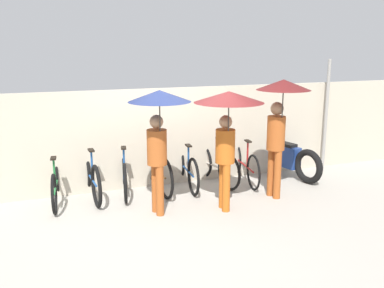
% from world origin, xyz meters
% --- Properties ---
extents(ground_plane, '(30.00, 30.00, 0.00)m').
position_xyz_m(ground_plane, '(0.00, 0.00, 0.00)').
color(ground_plane, '#9E998E').
extents(back_wall, '(12.61, 0.12, 1.90)m').
position_xyz_m(back_wall, '(0.00, 1.80, 0.95)').
color(back_wall, '#B2A893').
rests_on(back_wall, ground).
extents(parked_bicycle_0, '(0.44, 1.73, 1.02)m').
position_xyz_m(parked_bicycle_0, '(-1.81, 1.45, 0.36)').
color(parked_bicycle_0, black).
rests_on(parked_bicycle_0, ground).
extents(parked_bicycle_1, '(0.44, 1.76, 0.98)m').
position_xyz_m(parked_bicycle_1, '(-1.21, 1.50, 0.38)').
color(parked_bicycle_1, black).
rests_on(parked_bicycle_1, ground).
extents(parked_bicycle_2, '(0.47, 1.65, 1.07)m').
position_xyz_m(parked_bicycle_2, '(-0.60, 1.50, 0.37)').
color(parked_bicycle_2, black).
rests_on(parked_bicycle_2, ground).
extents(parked_bicycle_3, '(0.44, 1.80, 1.03)m').
position_xyz_m(parked_bicycle_3, '(-0.00, 1.49, 0.39)').
color(parked_bicycle_3, black).
rests_on(parked_bicycle_3, ground).
extents(parked_bicycle_4, '(0.44, 1.77, 1.05)m').
position_xyz_m(parked_bicycle_4, '(0.61, 1.49, 0.37)').
color(parked_bicycle_4, black).
rests_on(parked_bicycle_4, ground).
extents(parked_bicycle_5, '(0.48, 1.65, 1.09)m').
position_xyz_m(parked_bicycle_5, '(1.21, 1.47, 0.38)').
color(parked_bicycle_5, black).
rests_on(parked_bicycle_5, ground).
extents(parked_bicycle_6, '(0.44, 1.77, 1.01)m').
position_xyz_m(parked_bicycle_6, '(1.81, 1.40, 0.37)').
color(parked_bicycle_6, black).
rests_on(parked_bicycle_6, ground).
extents(pedestrian_leading, '(0.97, 0.97, 2.04)m').
position_xyz_m(pedestrian_leading, '(-0.28, 0.26, 1.59)').
color(pedestrian_leading, '#9E4C1E').
rests_on(pedestrian_leading, ground).
extents(pedestrian_center, '(1.11, 1.11, 2.00)m').
position_xyz_m(pedestrian_center, '(0.79, 0.04, 1.62)').
color(pedestrian_center, '#B25619').
rests_on(pedestrian_center, ground).
extents(pedestrian_trailing, '(0.93, 0.93, 2.14)m').
position_xyz_m(pedestrian_trailing, '(1.91, 0.29, 1.63)').
color(pedestrian_trailing, '#9E4C1E').
rests_on(pedestrian_trailing, ground).
extents(motorcycle, '(0.72, 2.00, 0.92)m').
position_xyz_m(motorcycle, '(2.79, 1.46, 0.39)').
color(motorcycle, black).
rests_on(motorcycle, ground).
extents(awning_pole, '(0.07, 0.07, 2.41)m').
position_xyz_m(awning_pole, '(3.90, 1.60, 1.21)').
color(awning_pole, gray).
rests_on(awning_pole, ground).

